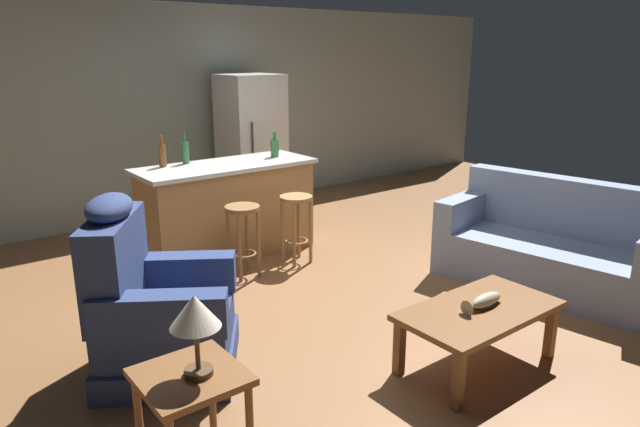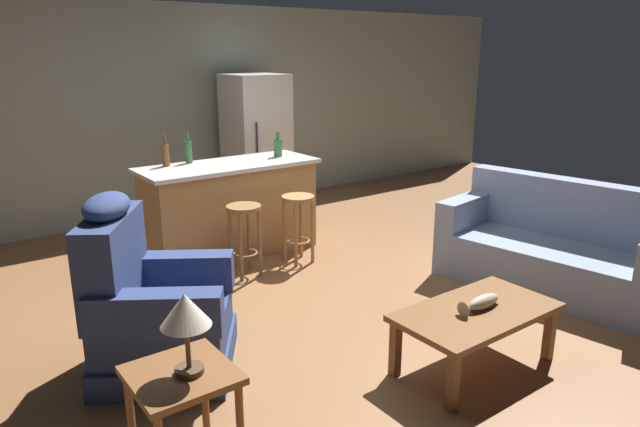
{
  "view_description": "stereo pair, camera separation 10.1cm",
  "coord_description": "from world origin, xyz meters",
  "px_view_note": "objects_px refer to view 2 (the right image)",
  "views": [
    {
      "loc": [
        -2.69,
        -3.66,
        2.05
      ],
      "look_at": [
        0.07,
        -0.1,
        0.75
      ],
      "focal_mm": 32.0,
      "sensor_mm": 36.0,
      "label": 1
    },
    {
      "loc": [
        -2.61,
        -3.73,
        2.05
      ],
      "look_at": [
        0.07,
        -0.1,
        0.75
      ],
      "focal_mm": 32.0,
      "sensor_mm": 36.0,
      "label": 2
    }
  ],
  "objects_px": {
    "coffee_table": "(476,317)",
    "refrigerator": "(256,145)",
    "end_table": "(182,390)",
    "bar_stool_left": "(244,227)",
    "recliner_near_lamp": "(152,309)",
    "table_lamp": "(185,314)",
    "bottle_short_amber": "(189,151)",
    "bottle_wine_dark": "(166,154)",
    "bottle_tall_green": "(278,147)",
    "couch": "(556,251)",
    "fish_figurine": "(480,303)",
    "kitchen_island": "(231,209)",
    "bar_stool_right": "(298,216)"
  },
  "relations": [
    {
      "from": "coffee_table",
      "to": "refrigerator",
      "type": "distance_m",
      "value": 4.26
    },
    {
      "from": "end_table",
      "to": "bar_stool_left",
      "type": "height_order",
      "value": "bar_stool_left"
    },
    {
      "from": "recliner_near_lamp",
      "to": "table_lamp",
      "type": "relative_size",
      "value": 2.93
    },
    {
      "from": "coffee_table",
      "to": "bottle_short_amber",
      "type": "xyz_separation_m",
      "value": [
        -0.54,
        3.21,
        0.7
      ]
    },
    {
      "from": "bottle_wine_dark",
      "to": "bottle_tall_green",
      "type": "bearing_deg",
      "value": -10.51
    },
    {
      "from": "refrigerator",
      "to": "bottle_tall_green",
      "type": "bearing_deg",
      "value": -109.58
    },
    {
      "from": "end_table",
      "to": "table_lamp",
      "type": "xyz_separation_m",
      "value": [
        0.03,
        -0.03,
        0.41
      ]
    },
    {
      "from": "coffee_table",
      "to": "bar_stool_left",
      "type": "relative_size",
      "value": 1.62
    },
    {
      "from": "coffee_table",
      "to": "bottle_wine_dark",
      "type": "relative_size",
      "value": 3.59
    },
    {
      "from": "couch",
      "to": "fish_figurine",
      "type": "bearing_deg",
      "value": 6.3
    },
    {
      "from": "kitchen_island",
      "to": "table_lamp",
      "type": "bearing_deg",
      "value": -121.26
    },
    {
      "from": "coffee_table",
      "to": "recliner_near_lamp",
      "type": "xyz_separation_m",
      "value": [
        -1.71,
        1.26,
        0.06
      ]
    },
    {
      "from": "end_table",
      "to": "bar_stool_right",
      "type": "bearing_deg",
      "value": 44.79
    },
    {
      "from": "couch",
      "to": "bar_stool_left",
      "type": "bearing_deg",
      "value": -51.61
    },
    {
      "from": "bar_stool_right",
      "to": "bottle_wine_dark",
      "type": "relative_size",
      "value": 2.22
    },
    {
      "from": "refrigerator",
      "to": "bottle_wine_dark",
      "type": "height_order",
      "value": "refrigerator"
    },
    {
      "from": "bottle_tall_green",
      "to": "couch",
      "type": "bearing_deg",
      "value": -63.28
    },
    {
      "from": "end_table",
      "to": "bottle_wine_dark",
      "type": "xyz_separation_m",
      "value": [
        1.16,
        2.98,
        0.6
      ]
    },
    {
      "from": "recliner_near_lamp",
      "to": "bar_stool_right",
      "type": "xyz_separation_m",
      "value": [
        1.88,
        1.07,
        0.05
      ]
    },
    {
      "from": "refrigerator",
      "to": "couch",
      "type": "bearing_deg",
      "value": -76.96
    },
    {
      "from": "bottle_short_amber",
      "to": "end_table",
      "type": "bearing_deg",
      "value": -115.11
    },
    {
      "from": "bottle_wine_dark",
      "to": "refrigerator",
      "type": "bearing_deg",
      "value": 31.25
    },
    {
      "from": "table_lamp",
      "to": "end_table",
      "type": "bearing_deg",
      "value": 133.97
    },
    {
      "from": "fish_figurine",
      "to": "bottle_short_amber",
      "type": "distance_m",
      "value": 3.32
    },
    {
      "from": "fish_figurine",
      "to": "bar_stool_right",
      "type": "xyz_separation_m",
      "value": [
        0.16,
        2.33,
        0.01
      ]
    },
    {
      "from": "bottle_tall_green",
      "to": "fish_figurine",
      "type": "bearing_deg",
      "value": -96.83
    },
    {
      "from": "kitchen_island",
      "to": "end_table",
      "type": "bearing_deg",
      "value": -122.02
    },
    {
      "from": "table_lamp",
      "to": "bar_stool_left",
      "type": "distance_m",
      "value": 2.63
    },
    {
      "from": "bar_stool_right",
      "to": "refrigerator",
      "type": "bearing_deg",
      "value": 71.5
    },
    {
      "from": "recliner_near_lamp",
      "to": "bottle_short_amber",
      "type": "bearing_deg",
      "value": 92.49
    },
    {
      "from": "fish_figurine",
      "to": "couch",
      "type": "distance_m",
      "value": 1.7
    },
    {
      "from": "end_table",
      "to": "bottle_wine_dark",
      "type": "relative_size",
      "value": 1.83
    },
    {
      "from": "recliner_near_lamp",
      "to": "bar_stool_left",
      "type": "height_order",
      "value": "recliner_near_lamp"
    },
    {
      "from": "fish_figurine",
      "to": "bottle_tall_green",
      "type": "distance_m",
      "value": 3.07
    },
    {
      "from": "end_table",
      "to": "kitchen_island",
      "type": "bearing_deg",
      "value": 57.98
    },
    {
      "from": "fish_figurine",
      "to": "end_table",
      "type": "distance_m",
      "value": 1.97
    },
    {
      "from": "bar_stool_right",
      "to": "bottle_wine_dark",
      "type": "xyz_separation_m",
      "value": [
        -0.96,
        0.87,
        0.59
      ]
    },
    {
      "from": "couch",
      "to": "bottle_wine_dark",
      "type": "relative_size",
      "value": 6.56
    },
    {
      "from": "couch",
      "to": "bottle_short_amber",
      "type": "bearing_deg",
      "value": -61.09
    },
    {
      "from": "fish_figurine",
      "to": "couch",
      "type": "height_order",
      "value": "couch"
    },
    {
      "from": "fish_figurine",
      "to": "couch",
      "type": "bearing_deg",
      "value": 15.78
    },
    {
      "from": "fish_figurine",
      "to": "refrigerator",
      "type": "relative_size",
      "value": 0.19
    },
    {
      "from": "recliner_near_lamp",
      "to": "bar_stool_left",
      "type": "distance_m",
      "value": 1.67
    },
    {
      "from": "kitchen_island",
      "to": "bar_stool_right",
      "type": "distance_m",
      "value": 0.75
    },
    {
      "from": "end_table",
      "to": "fish_figurine",
      "type": "bearing_deg",
      "value": -6.72
    },
    {
      "from": "end_table",
      "to": "coffee_table",
      "type": "bearing_deg",
      "value": -6.42
    },
    {
      "from": "coffee_table",
      "to": "table_lamp",
      "type": "relative_size",
      "value": 2.68
    },
    {
      "from": "coffee_table",
      "to": "bottle_tall_green",
      "type": "distance_m",
      "value": 3.08
    },
    {
      "from": "bar_stool_left",
      "to": "recliner_near_lamp",
      "type": "bearing_deg",
      "value": -140.28
    },
    {
      "from": "table_lamp",
      "to": "bottle_tall_green",
      "type": "distance_m",
      "value": 3.61
    }
  ]
}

